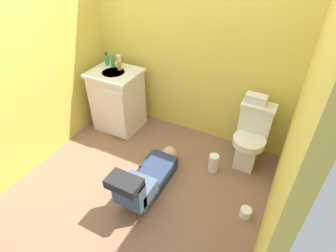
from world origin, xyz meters
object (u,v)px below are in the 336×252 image
Objects in this scene: faucet at (120,63)px; soap_dispenser at (107,60)px; toilet at (251,137)px; person_plumber at (147,179)px; bottle_amber at (119,65)px; bottle_white at (119,61)px; toilet_paper_roll at (246,213)px; vanity_cabinet at (118,100)px; bottle_green at (112,61)px; tissue_box at (256,99)px; paper_towel_roll at (213,163)px.

soap_dispenser reaches higher than faucet.
toilet is 1.24m from person_plumber.
toilet is 6.31× the size of bottle_amber.
bottle_white is 1.29× the size of bottle_amber.
person_plumber reaches higher than toilet_paper_roll.
faucet reaches higher than toilet_paper_roll.
bottle_amber is (0.03, 0.08, 0.46)m from vanity_cabinet.
faucet is 0.09× the size of person_plumber.
bottle_green is at bearing 158.91° from toilet_paper_roll.
tissue_box is at bearing 1.00° from bottle_white.
vanity_cabinet is 6.90× the size of bottle_amber.
toilet_paper_roll is (1.89, -0.75, -0.83)m from bottle_amber.
faucet is at bearing -11.30° from bottle_white.
vanity_cabinet is 0.50m from bottle_green.
soap_dispenser is (-1.93, 0.04, 0.52)m from toilet.
toilet_paper_roll is (1.94, -0.82, -0.85)m from bottle_white.
soap_dispenser reaches higher than bottle_green.
bottle_white reaches higher than vanity_cabinet.
bottle_white is 1.70m from paper_towel_roll.
vanity_cabinet reaches higher than toilet_paper_roll.
bottle_white is at bearing 168.70° from faucet.
vanity_cabinet reaches higher than paper_towel_roll.
bottle_amber is (0.03, -0.06, 0.01)m from faucet.
paper_towel_roll is at bearing 48.69° from person_plumber.
tissue_box is at bearing 58.12° from paper_towel_roll.
soap_dispenser reaches higher than toilet_paper_roll.
person_plumber is 1.55m from bottle_green.
bottle_amber is at bearing -53.31° from bottle_white.
vanity_cabinet is at bearing -33.10° from soap_dispenser.
bottle_green is at bearing -177.64° from tissue_box.
bottle_green reaches higher than bottle_white.
toilet_paper_roll is (1.92, -0.67, -0.37)m from vanity_cabinet.
toilet reaches higher than toilet_paper_roll.
toilet reaches higher than paper_towel_roll.
soap_dispenser is at bearing 146.90° from vanity_cabinet.
faucet reaches higher than person_plumber.
tissue_box is at bearing 2.36° from bottle_green.
vanity_cabinet is 3.71× the size of paper_towel_roll.
vanity_cabinet reaches higher than person_plumber.
toilet_paper_roll is at bearing 8.63° from person_plumber.
faucet is 0.45× the size of tissue_box.
paper_towel_roll is at bearing 137.95° from toilet_paper_roll.
bottle_green reaches higher than tissue_box.
bottle_amber is at bearing 158.36° from toilet_paper_roll.
bottle_white is at bearing 133.91° from person_plumber.
bottle_white is at bearing 126.69° from bottle_amber.
toilet is at bearing -1.98° from bottle_white.
tissue_box is 1.67m from bottle_amber.
soap_dispenser reaches higher than bottle_white.
vanity_cabinet is 1.25m from person_plumber.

